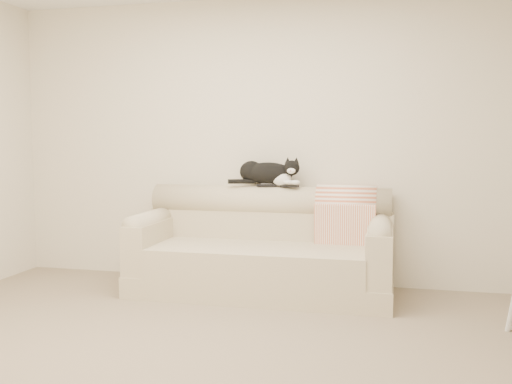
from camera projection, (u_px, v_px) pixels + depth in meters
The scene contains 7 objects.
ground_plane at pixel (205, 360), 3.40m from camera, with size 5.00×5.00×0.00m, color #726253.
room_shell at pixel (203, 102), 3.27m from camera, with size 5.04×4.04×2.60m.
sofa at pixel (263, 251), 4.94m from camera, with size 2.20×0.93×0.90m.
remote_a at pixel (267, 185), 5.11m from camera, with size 0.18×0.07×0.03m.
remote_b at pixel (290, 186), 5.04m from camera, with size 0.18×0.10×0.02m.
tuxedo_cat at pixel (268, 173), 5.12m from camera, with size 0.66×0.25×0.26m.
throw_blanket at pixel (346, 208), 4.97m from camera, with size 0.52×0.38×0.58m.
Camera 1 is at (1.05, -3.14, 1.30)m, focal length 40.00 mm.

